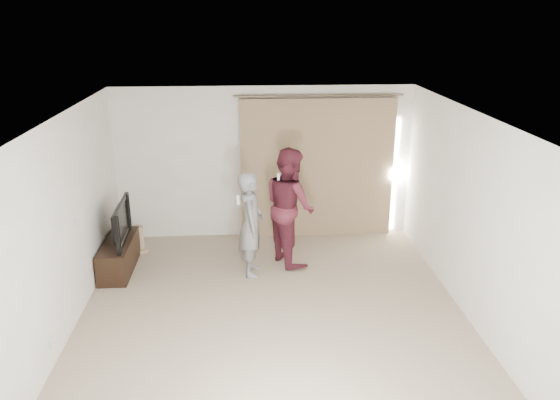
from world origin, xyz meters
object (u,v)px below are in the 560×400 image
(person_man, at_px, (251,224))
(person_woman, at_px, (290,206))
(tv, at_px, (116,223))
(tv_console, at_px, (119,255))

(person_man, xyz_separation_m, person_woman, (0.60, 0.41, 0.13))
(tv, bearing_deg, person_man, -99.27)
(person_woman, bearing_deg, person_man, -145.78)
(tv, distance_m, person_man, 2.03)
(tv_console, xyz_separation_m, tv, (0.00, 0.00, 0.54))
(tv, height_order, person_man, person_man)
(person_man, bearing_deg, tv_console, 173.02)
(tv_console, xyz_separation_m, person_man, (2.01, -0.25, 0.56))
(person_woman, bearing_deg, tv, -176.46)
(person_man, bearing_deg, tv, 173.02)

